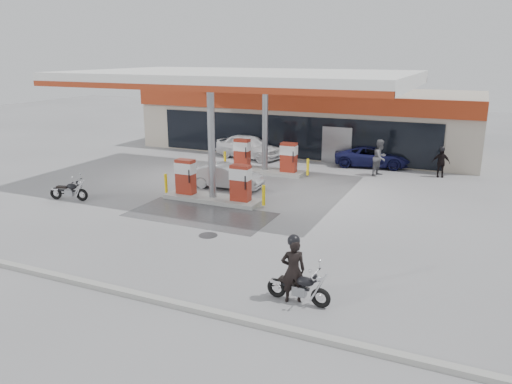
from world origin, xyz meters
TOP-DOWN VIEW (x-y plane):
  - ground at (0.00, 0.00)m, footprint 90.00×90.00m
  - wet_patch at (0.50, 0.00)m, footprint 6.00×3.00m
  - drain_cover at (2.00, -2.00)m, footprint 0.70×0.70m
  - kerb at (0.00, -7.00)m, footprint 28.00×0.25m
  - store_building at (0.01, 15.94)m, footprint 22.00×8.22m
  - canopy at (0.00, 5.00)m, footprint 16.00×10.02m
  - pump_island_near at (0.00, 2.00)m, footprint 5.14×1.30m
  - pump_island_far at (0.00, 8.00)m, footprint 5.14×1.30m
  - main_motorcycle at (6.73, -5.44)m, footprint 1.83×0.70m
  - biker_main at (6.54, -5.44)m, footprint 0.78×0.67m
  - parked_motorcycle at (-5.96, -0.58)m, footprint 1.83×0.74m
  - sedan_white at (-2.47, 11.20)m, footprint 4.67×2.62m
  - attendant at (5.96, 9.89)m, footprint 1.03×1.16m
  - hatchback_silver at (-0.44, 4.20)m, footprint 3.67×1.46m
  - parked_car_left at (-10.00, 14.00)m, footprint 4.14×2.16m
  - parked_car_right at (5.14, 12.00)m, footprint 4.59×2.68m
  - biker_walking at (9.00, 10.87)m, footprint 0.97×0.54m

SIDE VIEW (x-z plane):
  - ground at x=0.00m, z-range 0.00..0.00m
  - wet_patch at x=0.50m, z-range 0.00..0.00m
  - drain_cover at x=2.00m, z-range 0.00..0.01m
  - kerb at x=0.00m, z-range 0.00..0.15m
  - main_motorcycle at x=6.73m, z-range -0.05..0.88m
  - parked_motorcycle at x=-5.96m, z-range -0.05..0.90m
  - parked_car_left at x=-10.00m, z-range 0.00..1.15m
  - hatchback_silver at x=-0.44m, z-range 0.00..1.19m
  - parked_car_right at x=5.14m, z-range 0.00..1.20m
  - pump_island_near at x=0.00m, z-range -0.18..1.60m
  - pump_island_far at x=0.00m, z-range -0.18..1.60m
  - sedan_white at x=-2.47m, z-range 0.00..1.50m
  - biker_walking at x=9.00m, z-range 0.00..1.57m
  - biker_main at x=6.54m, z-range 0.00..1.79m
  - attendant at x=5.96m, z-range 0.00..1.98m
  - store_building at x=0.01m, z-range 0.01..4.01m
  - canopy at x=0.00m, z-range 2.51..8.02m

